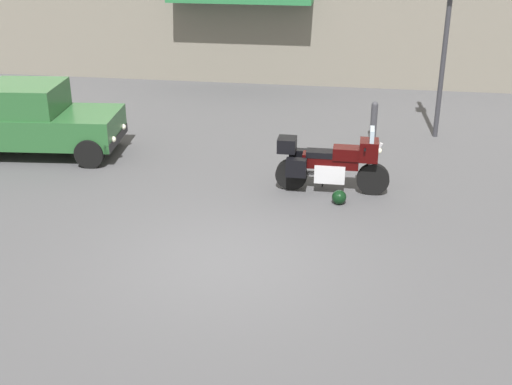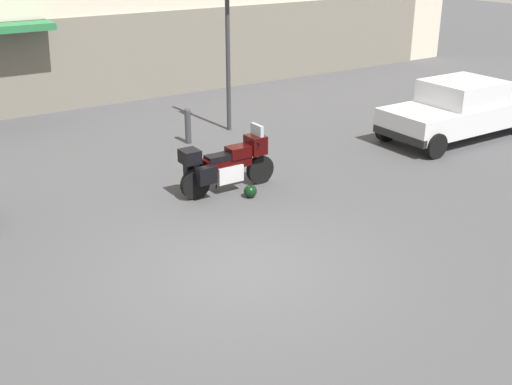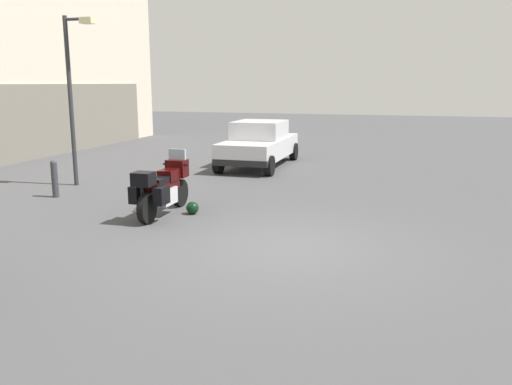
# 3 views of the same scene
# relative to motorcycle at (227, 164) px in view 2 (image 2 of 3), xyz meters

# --- Properties ---
(ground_plane) EXTENTS (80.00, 80.00, 0.00)m
(ground_plane) POSITION_rel_motorcycle_xyz_m (-1.52, -3.11, -0.62)
(ground_plane) COLOR #424244
(motorcycle) EXTENTS (2.26, 0.76, 1.36)m
(motorcycle) POSITION_rel_motorcycle_xyz_m (0.00, 0.00, 0.00)
(motorcycle) COLOR black
(motorcycle) RESTS_ON ground
(helmet) EXTENTS (0.28, 0.28, 0.28)m
(helmet) POSITION_rel_motorcycle_xyz_m (0.22, -0.58, -0.48)
(helmet) COLOR black
(helmet) RESTS_ON ground
(car_sedan_far) EXTENTS (4.59, 1.92, 1.56)m
(car_sedan_far) POSITION_rel_motorcycle_xyz_m (7.19, -0.11, 0.16)
(car_sedan_far) COLOR silver
(car_sedan_far) RESTS_ON ground
(streetlamp_curbside) EXTENTS (0.28, 0.94, 4.60)m
(streetlamp_curbside) POSITION_rel_motorcycle_xyz_m (2.41, 3.77, 2.19)
(streetlamp_curbside) COLOR #2D2D33
(streetlamp_curbside) RESTS_ON ground
(bollard_curbside) EXTENTS (0.16, 0.16, 0.95)m
(bollard_curbside) POSITION_rel_motorcycle_xyz_m (0.87, 3.44, -0.12)
(bollard_curbside) COLOR #333338
(bollard_curbside) RESTS_ON ground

